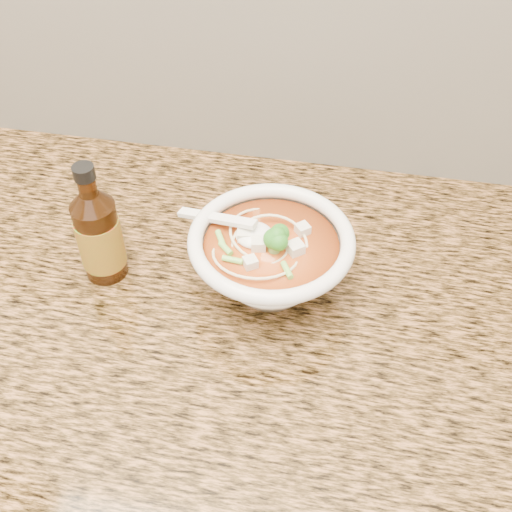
# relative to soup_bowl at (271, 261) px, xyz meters

# --- Properties ---
(cabinet) EXTENTS (4.00, 0.65, 0.86)m
(cabinet) POSITION_rel_soup_bowl_xyz_m (-0.20, -0.02, -0.52)
(cabinet) COLOR #311D0E
(cabinet) RESTS_ON ground
(counter_slab) EXTENTS (4.00, 0.68, 0.04)m
(counter_slab) POSITION_rel_soup_bowl_xyz_m (-0.20, -0.02, -0.07)
(counter_slab) COLOR #A2683B
(counter_slab) RESTS_ON cabinet
(soup_bowl) EXTENTS (0.24, 0.21, 0.12)m
(soup_bowl) POSITION_rel_soup_bowl_xyz_m (0.00, 0.00, 0.00)
(soup_bowl) COLOR white
(soup_bowl) RESTS_ON counter_slab
(hot_sauce_bottle) EXTENTS (0.07, 0.07, 0.18)m
(hot_sauce_bottle) POSITION_rel_soup_bowl_xyz_m (-0.23, -0.01, 0.02)
(hot_sauce_bottle) COLOR #3F1E08
(hot_sauce_bottle) RESTS_ON counter_slab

